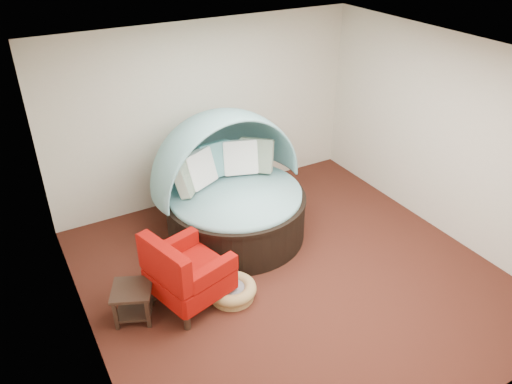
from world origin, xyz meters
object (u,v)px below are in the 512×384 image
side_table (133,299)px  pet_basket (232,290)px  red_armchair (185,273)px  canopy_daybed (231,180)px

side_table → pet_basket: bearing=-12.7°
red_armchair → side_table: (-0.63, 0.07, -0.18)m
red_armchair → canopy_daybed: bearing=27.6°
canopy_daybed → red_armchair: (-1.17, -1.11, -0.39)m
pet_basket → red_armchair: (-0.51, 0.18, 0.35)m
pet_basket → red_armchair: 0.64m
red_armchair → pet_basket: bearing=-35.6°
pet_basket → red_armchair: bearing=160.3°
canopy_daybed → pet_basket: 1.63m
pet_basket → side_table: 1.18m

